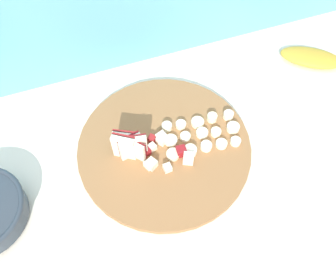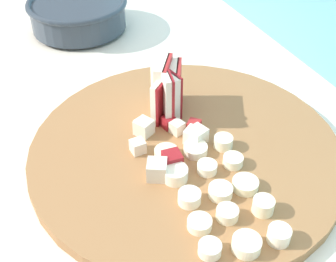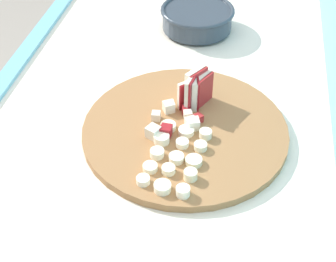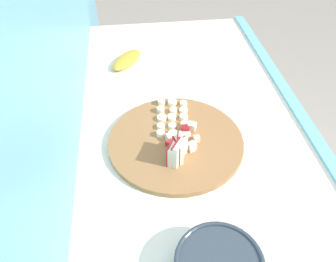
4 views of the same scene
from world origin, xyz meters
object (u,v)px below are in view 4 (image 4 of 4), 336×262
at_px(banana_peel, 127,60).
at_px(apple_dice_pile, 183,138).
at_px(cutting_board, 176,141).
at_px(banana_slice_rows, 173,118).
at_px(apple_wedge_fan, 177,151).

bearing_deg(banana_peel, apple_dice_pile, -162.55).
xyz_separation_m(cutting_board, apple_dice_pile, (-0.01, -0.02, 0.02)).
bearing_deg(banana_slice_rows, apple_dice_pile, -169.58).
distance_m(cutting_board, apple_dice_pile, 0.03).
xyz_separation_m(cutting_board, apple_wedge_fan, (-0.07, 0.01, 0.04)).
xyz_separation_m(apple_wedge_fan, banana_peel, (0.51, 0.11, -0.03)).
bearing_deg(apple_dice_pile, banana_slice_rows, 10.42).
height_order(cutting_board, apple_dice_pile, apple_dice_pile).
height_order(apple_wedge_fan, banana_peel, apple_wedge_fan).
bearing_deg(cutting_board, apple_wedge_fan, 174.33).
bearing_deg(apple_wedge_fan, banana_slice_rows, -3.94).
relative_size(cutting_board, banana_peel, 2.39).
relative_size(apple_dice_pile, banana_peel, 0.68).
relative_size(apple_wedge_fan, banana_slice_rows, 0.40).
distance_m(cutting_board, apple_wedge_fan, 0.08).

